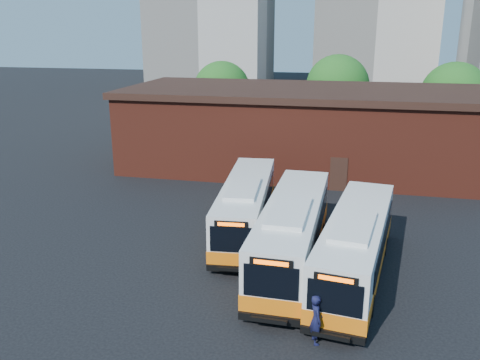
% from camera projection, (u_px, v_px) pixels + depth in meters
% --- Properties ---
extents(ground, '(220.00, 220.00, 0.00)m').
position_uv_depth(ground, '(260.00, 278.00, 23.24)').
color(ground, black).
extents(bus_midwest, '(3.23, 11.41, 3.07)m').
position_uv_depth(bus_midwest, '(246.00, 208.00, 28.13)').
color(bus_midwest, white).
rests_on(bus_midwest, ground).
extents(bus_mideast, '(2.73, 12.09, 3.28)m').
position_uv_depth(bus_mideast, '(292.00, 235.00, 24.31)').
color(bus_mideast, white).
rests_on(bus_mideast, ground).
extents(bus_east, '(3.82, 11.64, 3.12)m').
position_uv_depth(bus_east, '(355.00, 249.00, 22.95)').
color(bus_east, white).
rests_on(bus_east, ground).
extents(transit_worker, '(0.67, 0.81, 1.91)m').
position_uv_depth(transit_worker, '(316.00, 319.00, 18.27)').
color(transit_worker, '#131538').
rests_on(transit_worker, ground).
extents(depot_building, '(28.60, 12.60, 6.40)m').
position_uv_depth(depot_building, '(305.00, 127.00, 40.99)').
color(depot_building, maroon).
rests_on(depot_building, ground).
extents(tree_west, '(6.00, 6.00, 7.65)m').
position_uv_depth(tree_west, '(222.00, 90.00, 53.87)').
color(tree_west, '#382314').
rests_on(tree_west, ground).
extents(tree_mid, '(6.56, 6.56, 8.36)m').
position_uv_depth(tree_mid, '(337.00, 86.00, 53.13)').
color(tree_mid, '#382314').
rests_on(tree_mid, ground).
extents(tree_east, '(6.24, 6.24, 7.96)m').
position_uv_depth(tree_east, '(454.00, 95.00, 48.13)').
color(tree_east, '#382314').
rests_on(tree_east, ground).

